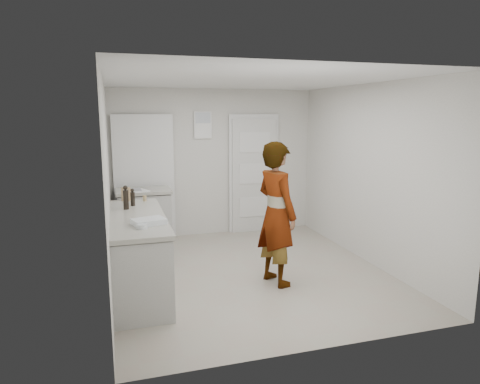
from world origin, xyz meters
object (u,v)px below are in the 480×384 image
object	(u,v)px
person	(276,214)
oil_cruet_a	(133,198)
cake_mix_box	(126,194)
spice_jar	(145,198)
baking_dish	(149,222)
oil_cruet_b	(126,198)
egg_bowl	(142,226)

from	to	relation	value
person	oil_cruet_a	size ratio (longest dim) A/B	7.82
cake_mix_box	spice_jar	distance (m)	0.26
cake_mix_box	oil_cruet_a	distance (m)	0.36
spice_jar	baking_dish	distance (m)	1.27
spice_jar	oil_cruet_b	xyz separation A→B (m)	(-0.26, -0.46, 0.11)
person	baking_dish	bearing A→B (deg)	81.93
oil_cruet_a	baking_dish	size ratio (longest dim) A/B	0.58
person	egg_bowl	distance (m)	1.68
spice_jar	oil_cruet_b	world-z (taller)	oil_cruet_b
person	baking_dish	xyz separation A→B (m)	(-1.55, -0.22, 0.07)
baking_dish	egg_bowl	bearing A→B (deg)	-118.82
cake_mix_box	baking_dish	size ratio (longest dim) A/B	0.48
oil_cruet_a	egg_bowl	xyz separation A→B (m)	(0.04, -1.15, -0.08)
spice_jar	egg_bowl	xyz separation A→B (m)	(-0.13, -1.42, -0.01)
cake_mix_box	oil_cruet_a	world-z (taller)	oil_cruet_a
person	oil_cruet_b	distance (m)	1.86
person	spice_jar	bearing A→B (deg)	38.91
cake_mix_box	egg_bowl	world-z (taller)	cake_mix_box
oil_cruet_a	egg_bowl	world-z (taller)	oil_cruet_a
spice_jar	egg_bowl	size ratio (longest dim) A/B	0.63
cake_mix_box	oil_cruet_a	xyz separation A→B (m)	(0.07, -0.35, 0.02)
oil_cruet_a	oil_cruet_b	distance (m)	0.21
person	spice_jar	distance (m)	1.83
spice_jar	egg_bowl	distance (m)	1.43
oil_cruet_a	egg_bowl	distance (m)	1.15
baking_dish	oil_cruet_b	bearing A→B (deg)	104.37
cake_mix_box	oil_cruet_b	xyz separation A→B (m)	(-0.02, -0.54, 0.05)
spice_jar	oil_cruet_a	world-z (taller)	oil_cruet_a
cake_mix_box	baking_dish	xyz separation A→B (m)	(0.19, -1.35, -0.07)
person	oil_cruet_b	size ratio (longest dim) A/B	5.91
baking_dish	oil_cruet_a	bearing A→B (deg)	96.82
person	baking_dish	world-z (taller)	person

